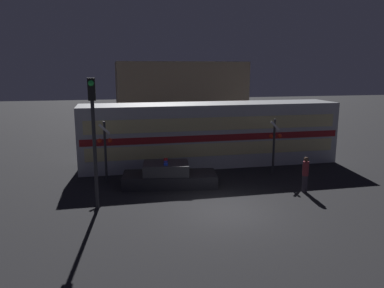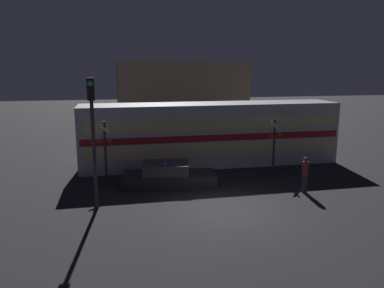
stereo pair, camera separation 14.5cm
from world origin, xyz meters
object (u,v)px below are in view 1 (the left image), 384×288
Objects in this scene: pedestrian at (305,174)px; traffic_light_corner at (93,124)px; police_car at (169,176)px; crossing_signal_near at (274,142)px; train at (210,134)px.

pedestrian is 0.32× the size of traffic_light_corner.
traffic_light_corner reaches higher than police_car.
pedestrian is at bearing 0.44° from traffic_light_corner.
pedestrian is 0.56× the size of crossing_signal_near.
police_car is at bearing 158.61° from pedestrian.
crossing_signal_near reaches higher than pedestrian.
traffic_light_corner is at bearing -179.56° from pedestrian.
crossing_signal_near is 10.35m from traffic_light_corner.
train is at bearing 43.70° from traffic_light_corner.
train is at bearing 115.53° from pedestrian.
train reaches higher than crossing_signal_near.
traffic_light_corner is (-9.71, -0.07, 2.74)m from pedestrian.
crossing_signal_near reaches higher than police_car.
pedestrian is at bearing -13.27° from police_car.
crossing_signal_near is (2.90, -2.98, -0.08)m from train.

